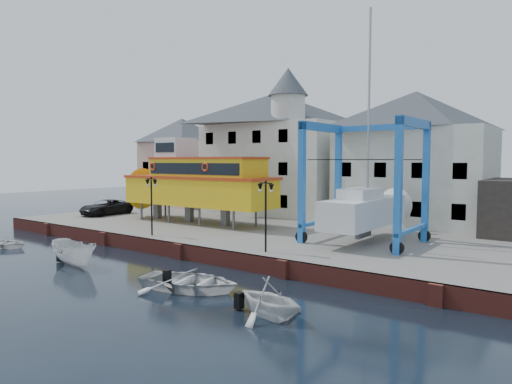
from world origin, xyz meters
The scene contains 15 objects.
ground centered at (0.00, 0.00, 0.00)m, with size 140.00×140.00×0.00m, color black.
hardstanding centered at (0.00, 11.00, 0.50)m, with size 44.00×22.00×1.00m, color #666058.
quay_wall centered at (0.00, 0.10, 0.50)m, with size 44.00×0.47×1.00m.
building_pink centered at (-18.00, 18.00, 6.15)m, with size 8.00×7.00×10.30m.
building_white_main centered at (-4.87, 18.39, 7.34)m, with size 14.00×8.30×14.00m.
building_white_right centered at (9.00, 19.00, 6.60)m, with size 12.00×8.00×11.20m.
lamp_post_left centered at (-4.00, 1.20, 4.17)m, with size 1.12×0.32×4.20m.
lamp_post_right centered at (6.00, 1.20, 4.17)m, with size 1.12×0.32×4.20m.
tour_boat centered at (-6.94, 7.97, 4.46)m, with size 16.86×4.10×7.34m.
travel_lift centered at (9.33, 8.51, 3.53)m, with size 7.12×10.07×15.21m.
van centered at (-17.26, 6.76, 1.74)m, with size 2.47×5.35×1.49m, color black.
motorboat_a centered at (-3.78, -5.05, 0.00)m, with size 1.70×4.52×1.75m, color silver.
motorboat_b centered at (5.48, -4.59, 0.00)m, with size 3.70×5.18×1.07m, color silver.
motorboat_c centered at (10.95, -5.50, 0.00)m, with size 2.86×3.32×1.75m, color silver.
motorboat_d centered at (-13.31, -5.00, 0.00)m, with size 2.79×3.91×0.81m, color silver.
Camera 1 is at (21.29, -20.41, 6.38)m, focal length 32.00 mm.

